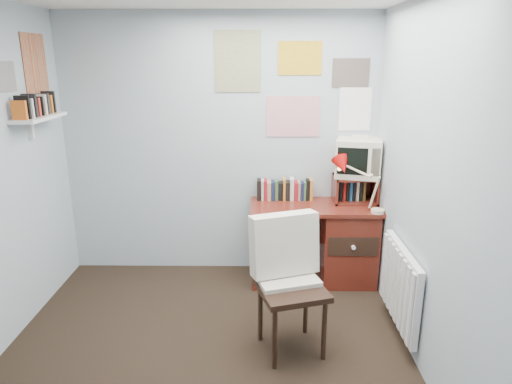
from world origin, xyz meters
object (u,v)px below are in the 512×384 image
Objects in this scene: desk_lamp at (379,189)px; radiator at (400,285)px; desk_chair at (292,290)px; wall_shelf at (39,117)px; tv_riser at (355,189)px; crt_tv at (359,156)px; desk at (341,240)px.

radiator is at bearing -74.87° from desk_lamp.
desk_lamp is at bearing 31.71° from desk_chair.
desk_lamp is 0.70× the size of wall_shelf.
tv_riser is 0.98× the size of crt_tv.
crt_tv is at bearing 97.93° from radiator.
tv_riser reaches higher than desk.
desk_lamp is at bearing -66.11° from tv_riser.
desk_lamp is 1.07× the size of crt_tv.
desk is at bearing 107.24° from radiator.
desk_chair is at bearing -105.01° from crt_tv.
desk_lamp is 2.91m from wall_shelf.
desk_chair is at bearing -118.56° from desk_lamp.
desk is at bearing -123.54° from crt_tv.
wall_shelf is at bearing 169.11° from radiator.
crt_tv reaches higher than desk_lamp.
desk_lamp is 0.54× the size of radiator.
desk_chair is at bearing -166.42° from radiator.
desk is 1.23× the size of desk_chair.
desk is 0.67m from desk_lamp.
desk_lamp is (0.82, 0.91, 0.49)m from desk_chair.
wall_shelf reaches higher than tv_riser.
desk_chair is at bearing -115.93° from desk.
wall_shelf is (-2.84, -0.16, 0.64)m from desk_lamp.
desk is 0.82m from crt_tv.
wall_shelf is (-2.69, -0.49, 0.74)m from tv_riser.
radiator is 1.29× the size of wall_shelf.
desk is at bearing -137.04° from tv_riser.
desk is 1.94× the size of wall_shelf.
wall_shelf is at bearing -155.66° from crt_tv.
tv_riser is 0.65× the size of wall_shelf.
desk_lamp is (0.26, -0.22, 0.57)m from desk.
desk is 1.26m from desk_chair.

